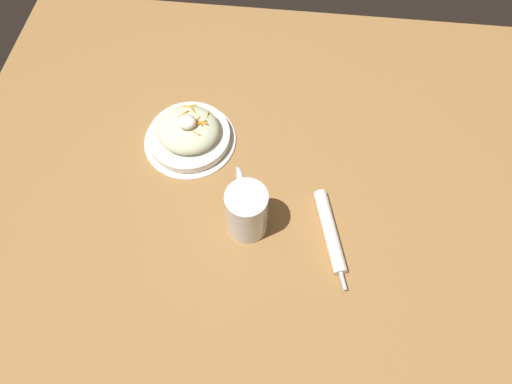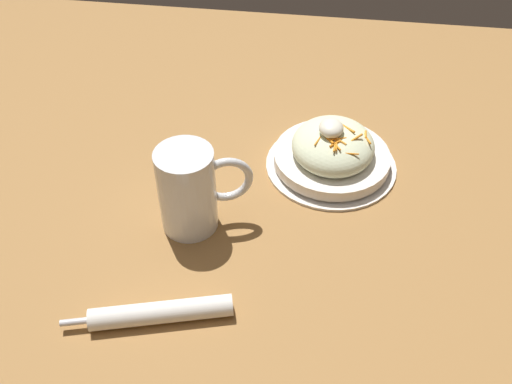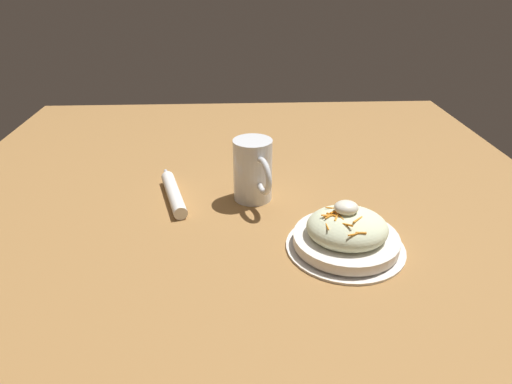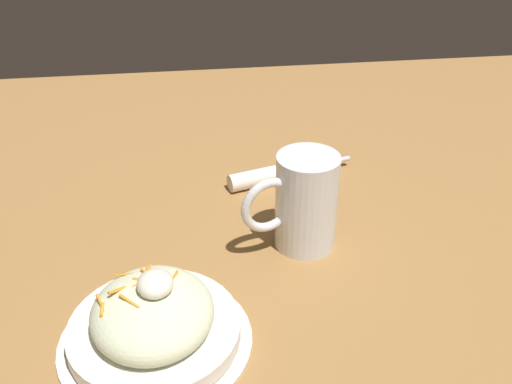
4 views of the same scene
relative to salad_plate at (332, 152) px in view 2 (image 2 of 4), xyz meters
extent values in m
plane|color=#9E703D|center=(0.18, -0.23, -0.03)|extent=(1.43, 1.43, 0.00)
cylinder|color=white|center=(0.00, 0.00, -0.03)|extent=(0.22, 0.22, 0.01)
cylinder|color=white|center=(0.00, 0.00, -0.01)|extent=(0.19, 0.19, 0.02)
ellipsoid|color=beige|center=(0.00, 0.00, 0.01)|extent=(0.15, 0.14, 0.06)
cylinder|color=orange|center=(0.03, -0.03, 0.04)|extent=(0.02, 0.01, 0.00)
cylinder|color=orange|center=(0.00, 0.05, 0.03)|extent=(0.03, 0.01, 0.01)
cylinder|color=orange|center=(0.02, 0.01, 0.04)|extent=(0.02, 0.03, 0.01)
cylinder|color=orange|center=(-0.01, 0.02, 0.04)|extent=(0.02, 0.02, 0.01)
cylinder|color=orange|center=(0.04, 0.03, 0.04)|extent=(0.00, 0.02, 0.00)
cylinder|color=orange|center=(0.03, 0.00, 0.04)|extent=(0.02, 0.02, 0.01)
cylinder|color=orange|center=(0.02, 0.01, 0.04)|extent=(0.02, 0.03, 0.01)
cylinder|color=orange|center=(0.00, -0.01, 0.05)|extent=(0.00, 0.02, 0.01)
cylinder|color=orange|center=(0.03, 0.00, 0.04)|extent=(0.03, 0.00, 0.00)
cylinder|color=orange|center=(0.01, 0.03, 0.04)|extent=(0.02, 0.03, 0.01)
cylinder|color=orange|center=(-0.01, 0.05, 0.04)|extent=(0.02, 0.00, 0.00)
cylinder|color=orange|center=(0.03, 0.00, 0.04)|extent=(0.03, 0.01, 0.00)
cylinder|color=orange|center=(0.03, 0.00, 0.04)|extent=(0.02, 0.02, 0.00)
cylinder|color=orange|center=(0.02, -0.01, 0.04)|extent=(0.03, 0.02, 0.01)
ellipsoid|color=white|center=(0.00, -0.01, 0.05)|extent=(0.04, 0.04, 0.02)
cylinder|color=white|center=(0.16, -0.21, 0.04)|extent=(0.08, 0.08, 0.14)
cylinder|color=orange|center=(0.16, -0.21, 0.02)|extent=(0.08, 0.08, 0.09)
cylinder|color=white|center=(0.16, -0.21, 0.07)|extent=(0.08, 0.08, 0.01)
torus|color=white|center=(0.14, -0.15, 0.05)|extent=(0.04, 0.08, 0.08)
cylinder|color=white|center=(0.34, -0.20, -0.02)|extent=(0.08, 0.19, 0.03)
cylinder|color=silver|center=(0.37, -0.31, -0.02)|extent=(0.02, 0.04, 0.01)
camera|label=1|loc=(0.22, -0.57, 0.83)|focal=30.37mm
camera|label=2|loc=(0.77, -0.02, 0.62)|focal=41.36mm
camera|label=3|loc=(0.20, 0.68, 0.45)|focal=31.56mm
camera|label=4|loc=(-0.48, -0.05, 0.46)|focal=40.64mm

